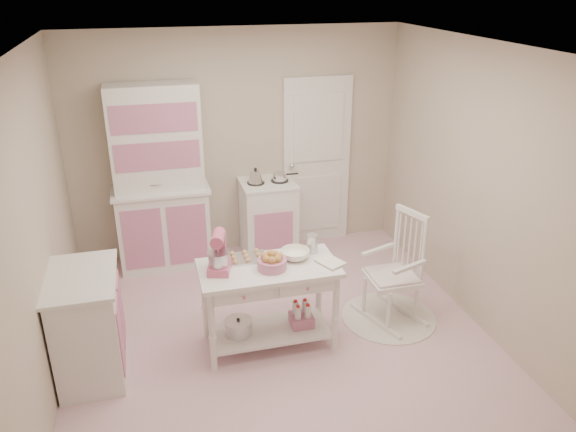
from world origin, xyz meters
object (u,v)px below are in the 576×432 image
object	(u,v)px
stove	(268,219)
bread_basket	(272,264)
hutch	(160,180)
base_cabinet	(88,325)
rocking_chair	(393,268)
stand_mixer	(218,253)
work_table	(269,306)

from	to	relation	value
stove	bread_basket	distance (m)	1.88
hutch	base_cabinet	xyz separation A→B (m)	(-0.71, -1.79, -0.58)
rocking_chair	base_cabinet	bearing A→B (deg)	162.64
hutch	stove	xyz separation A→B (m)	(1.20, -0.05, -0.58)
base_cabinet	stove	bearing A→B (deg)	42.21
stand_mixer	bread_basket	bearing A→B (deg)	5.78
stand_mixer	bread_basket	xyz separation A→B (m)	(0.44, -0.07, -0.12)
bread_basket	stand_mixer	bearing A→B (deg)	170.96
hutch	work_table	bearing A→B (deg)	-65.87
stove	bread_basket	size ratio (longest dim) A/B	3.68
bread_basket	work_table	bearing A→B (deg)	111.80
work_table	stand_mixer	distance (m)	0.71
base_cabinet	rocking_chair	distance (m)	2.75
stand_mixer	hutch	bearing A→B (deg)	117.04
hutch	rocking_chair	distance (m)	2.68
stove	base_cabinet	size ratio (longest dim) A/B	1.00
stove	stand_mixer	distance (m)	1.98
hutch	base_cabinet	bearing A→B (deg)	-111.80
hutch	base_cabinet	distance (m)	2.01
hutch	rocking_chair	bearing A→B (deg)	-39.72
rocking_chair	bread_basket	bearing A→B (deg)	168.10
hutch	base_cabinet	world-z (taller)	hutch
bread_basket	hutch	bearing A→B (deg)	114.07
hutch	bread_basket	world-z (taller)	hutch
hutch	work_table	distance (m)	2.07
work_table	rocking_chair	bearing A→B (deg)	5.13
work_table	stand_mixer	bearing A→B (deg)	177.27
base_cabinet	work_table	xyz separation A→B (m)	(1.52, -0.01, -0.06)
rocking_chair	bread_basket	xyz separation A→B (m)	(-1.21, -0.16, 0.30)
base_cabinet	rocking_chair	world-z (taller)	rocking_chair
rocking_chair	bread_basket	distance (m)	1.25
hutch	bread_basket	xyz separation A→B (m)	(0.82, -1.85, -0.19)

